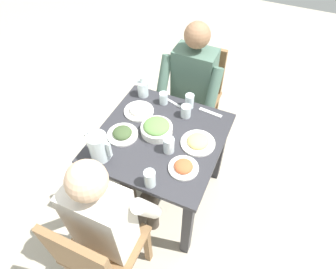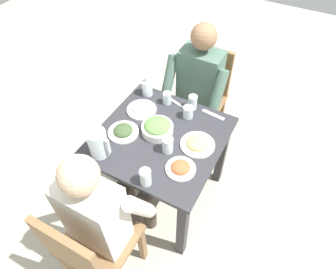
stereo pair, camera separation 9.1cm
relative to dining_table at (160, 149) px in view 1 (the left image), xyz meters
name	(u,v)px [view 1 (the left image)]	position (x,y,z in m)	size (l,w,h in m)	color
ground_plane	(162,193)	(0.00, 0.00, -0.58)	(8.00, 8.00, 0.00)	#B7AD99
dining_table	(160,149)	(0.00, 0.00, 0.00)	(0.81, 0.81, 0.72)	#2D2D33
chair_near	(97,255)	(-0.03, -0.77, -0.07)	(0.40, 0.40, 0.90)	olive
chair_far	(197,91)	(-0.01, 0.77, -0.07)	(0.40, 0.40, 0.90)	olive
diner_near	(112,211)	(-0.03, -0.56, 0.08)	(0.48, 0.53, 1.19)	silver
diner_far	(189,92)	(-0.01, 0.56, 0.08)	(0.48, 0.53, 1.19)	#4C6B5B
water_pitcher	(99,147)	(-0.26, -0.30, 0.23)	(0.16, 0.12, 0.19)	silver
salad_bowl	(157,128)	(-0.03, 0.02, 0.18)	(0.21, 0.21, 0.09)	white
plate_rice_curry	(184,167)	(0.24, -0.18, 0.15)	(0.18, 0.18, 0.05)	white
plate_fries	(198,142)	(0.25, 0.04, 0.15)	(0.22, 0.22, 0.05)	white
plate_yoghurt	(139,110)	(-0.23, 0.15, 0.15)	(0.21, 0.21, 0.05)	white
plate_dolmas	(122,133)	(-0.23, -0.09, 0.15)	(0.20, 0.20, 0.05)	white
water_glass_far_left	(189,101)	(0.07, 0.34, 0.19)	(0.06, 0.06, 0.11)	silver
water_glass_near_left	(164,98)	(-0.11, 0.31, 0.18)	(0.06, 0.06, 0.09)	silver
water_glass_near_right	(169,145)	(0.10, -0.09, 0.19)	(0.07, 0.07, 0.11)	silver
water_glass_by_pitcher	(150,178)	(0.10, -0.35, 0.19)	(0.07, 0.07, 0.11)	silver
water_glass_center	(186,111)	(0.08, 0.25, 0.18)	(0.07, 0.07, 0.09)	silver
oil_carafe	(143,89)	(-0.29, 0.33, 0.19)	(0.08, 0.08, 0.16)	silver
fork_near	(210,113)	(0.23, 0.34, 0.14)	(0.17, 0.03, 0.01)	silver
knife_near	(171,101)	(-0.07, 0.34, 0.14)	(0.18, 0.02, 0.01)	silver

